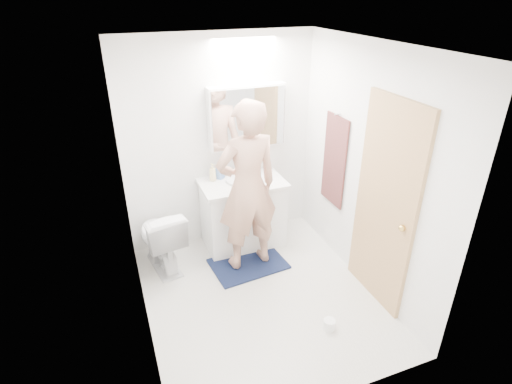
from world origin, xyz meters
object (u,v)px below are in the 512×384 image
person (247,188)px  soap_bottle_b (220,171)px  medicine_cabinet (247,117)px  toilet_paper_roll (329,324)px  vanity_cabinet (243,215)px  toothbrush_cup (253,170)px  toilet (160,238)px  soap_bottle_a (213,172)px

person → soap_bottle_b: 0.63m
medicine_cabinet → toilet_paper_roll: medicine_cabinet is taller
person → soap_bottle_b: size_ratio=10.23×
vanity_cabinet → soap_bottle_b: 0.59m
toothbrush_cup → person: bearing=-115.9°
medicine_cabinet → soap_bottle_b: 0.69m
toilet → soap_bottle_a: (0.68, 0.27, 0.55)m
toilet_paper_roll → toilet: bearing=130.0°
soap_bottle_a → toothbrush_cup: size_ratio=1.88×
toothbrush_cup → toilet_paper_roll: (0.07, -1.76, -0.82)m
soap_bottle_a → soap_bottle_b: bearing=18.1°
soap_bottle_a → toothbrush_cup: soap_bottle_a is taller
person → soap_bottle_a: size_ratio=8.90×
toilet → toothbrush_cup: (1.18, 0.28, 0.50)m
person → vanity_cabinet: bearing=-108.1°
vanity_cabinet → toilet_paper_roll: bearing=-80.7°
person → toothbrush_cup: 0.67m
medicine_cabinet → toilet_paper_roll: size_ratio=8.00×
toilet → person: bearing=150.4°
vanity_cabinet → toilet_paper_roll: vanity_cabinet is taller
soap_bottle_b → person: bearing=-79.8°
vanity_cabinet → toothbrush_cup: toothbrush_cup is taller
medicine_cabinet → toilet: size_ratio=1.20×
soap_bottle_a → toilet: bearing=-158.8°
toilet → soap_bottle_a: size_ratio=3.58×
person → toilet_paper_roll: 1.52m
vanity_cabinet → toilet: (-0.99, -0.11, -0.02)m
medicine_cabinet → soap_bottle_b: (-0.35, -0.03, -0.59)m
toothbrush_cup → medicine_cabinet: bearing=137.4°
person → toilet_paper_roll: bearing=101.6°
person → toilet_paper_roll: (0.36, -1.16, -0.91)m
medicine_cabinet → soap_bottle_a: 0.73m
person → soap_bottle_b: person is taller
vanity_cabinet → soap_bottle_a: soap_bottle_a is taller
toilet → person: size_ratio=0.40×
vanity_cabinet → toothbrush_cup: 0.54m
vanity_cabinet → toothbrush_cup: size_ratio=8.23×
soap_bottle_a → toothbrush_cup: (0.49, 0.01, -0.05)m
toilet_paper_roll → person: bearing=107.2°
toilet → toothbrush_cup: 1.31m
toilet → soap_bottle_a: bearing=-168.4°
soap_bottle_a → soap_bottle_b: (0.09, 0.03, -0.01)m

